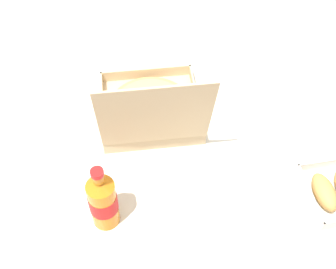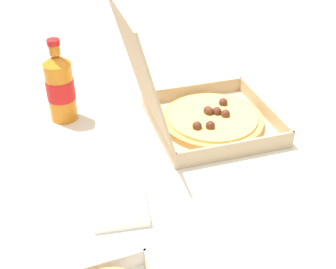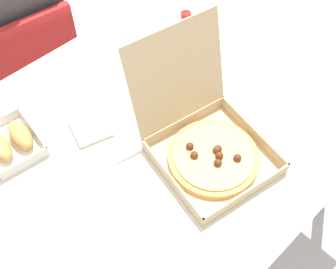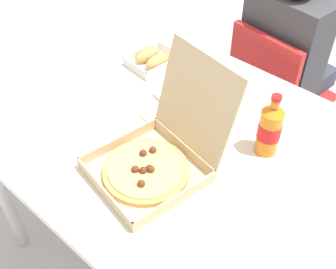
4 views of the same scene
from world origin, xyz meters
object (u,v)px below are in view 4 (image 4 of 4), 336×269
(bread_side_box, at_px, (153,59))
(cola_bottle, at_px, (270,129))
(diner_person, at_px, (288,51))
(pizza_box_open, at_px, (155,159))
(paper_menu, at_px, (328,168))
(napkin_pile, at_px, (173,96))
(chair, at_px, (273,92))

(bread_side_box, distance_m, cola_bottle, 0.63)
(diner_person, height_order, pizza_box_open, diner_person)
(bread_side_box, height_order, cola_bottle, cola_bottle)
(paper_menu, height_order, napkin_pile, napkin_pile)
(cola_bottle, bearing_deg, napkin_pile, 179.62)
(pizza_box_open, bearing_deg, napkin_pile, 122.60)
(chair, xyz_separation_m, bread_side_box, (-0.31, -0.50, 0.30))
(chair, relative_size, diner_person, 0.72)
(pizza_box_open, relative_size, napkin_pile, 3.92)
(paper_menu, bearing_deg, chair, 138.48)
(diner_person, xyz_separation_m, cola_bottle, (0.29, -0.67, 0.16))
(diner_person, xyz_separation_m, napkin_pile, (-0.11, -0.67, 0.07))
(paper_menu, bearing_deg, pizza_box_open, -130.66)
(cola_bottle, distance_m, napkin_pile, 0.41)
(diner_person, relative_size, pizza_box_open, 2.67)
(chair, bearing_deg, diner_person, 82.77)
(pizza_box_open, xyz_separation_m, napkin_pile, (-0.19, 0.30, -0.04))
(bread_side_box, xyz_separation_m, cola_bottle, (0.61, -0.11, 0.07))
(diner_person, height_order, cola_bottle, diner_person)
(chair, xyz_separation_m, paper_menu, (0.49, -0.55, 0.27))
(paper_menu, xyz_separation_m, napkin_pile, (-0.59, -0.06, 0.01))
(chair, relative_size, bread_side_box, 4.03)
(diner_person, distance_m, bread_side_box, 0.65)
(pizza_box_open, bearing_deg, cola_bottle, 55.35)
(chair, relative_size, cola_bottle, 3.71)
(chair, xyz_separation_m, napkin_pile, (-0.10, -0.61, 0.28))
(cola_bottle, height_order, napkin_pile, cola_bottle)
(paper_menu, bearing_deg, diner_person, 135.26)
(chair, xyz_separation_m, diner_person, (0.01, 0.06, 0.21))
(cola_bottle, relative_size, napkin_pile, 2.04)
(pizza_box_open, height_order, napkin_pile, pizza_box_open)
(bread_side_box, height_order, napkin_pile, bread_side_box)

